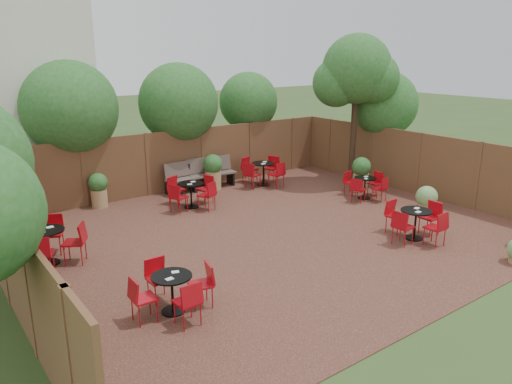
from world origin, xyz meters
TOP-DOWN VIEW (x-y plane):
  - ground at (0.00, 0.00)m, footprint 80.00×80.00m
  - courtyard_paving at (0.00, 0.00)m, footprint 12.00×10.00m
  - fence_back at (0.00, 5.00)m, footprint 12.00×0.08m
  - fence_left at (-6.00, 0.00)m, footprint 0.08×10.00m
  - fence_right at (6.00, 0.00)m, footprint 0.08×10.00m
  - overhang_foliage at (-1.54, 3.52)m, footprint 15.43×10.54m
  - courtyard_tree at (5.22, 2.12)m, footprint 2.52×2.42m
  - park_bench_left at (0.23, 4.63)m, footprint 1.65×0.65m
  - park_bench_right at (1.09, 4.63)m, footprint 1.69×0.70m
  - bistro_tables at (-0.17, 0.90)m, footprint 10.79×7.79m
  - planters at (-0.50, 3.74)m, footprint 11.08×3.98m
  - low_shrubs at (4.29, -3.29)m, footprint 2.25×4.10m

SIDE VIEW (x-z plane):
  - ground at x=0.00m, z-range 0.00..0.00m
  - courtyard_paving at x=0.00m, z-range 0.00..0.02m
  - low_shrubs at x=4.29m, z-range -0.02..0.71m
  - bistro_tables at x=-0.17m, z-range 0.00..0.90m
  - park_bench_left at x=0.23m, z-range 0.03..1.03m
  - park_bench_right at x=1.09m, z-range 0.03..1.05m
  - planters at x=-0.50m, z-range 0.04..1.21m
  - fence_back at x=0.00m, z-range 0.00..2.00m
  - fence_left at x=-6.00m, z-range 0.00..2.00m
  - fence_right at x=6.00m, z-range 0.00..2.00m
  - overhang_foliage at x=-1.54m, z-range 1.33..4.13m
  - courtyard_tree at x=5.22m, z-range 1.23..6.23m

